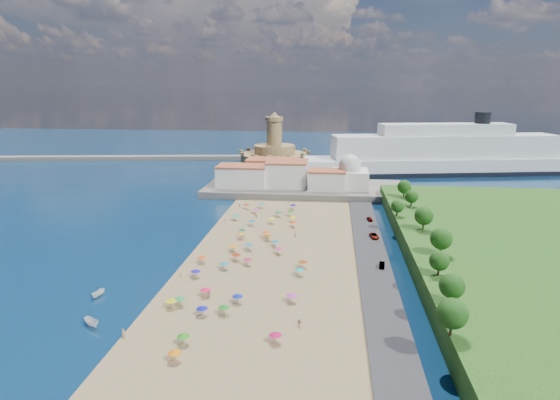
# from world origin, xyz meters

# --- Properties ---
(ground) EXTENTS (700.00, 700.00, 0.00)m
(ground) POSITION_xyz_m (0.00, 0.00, 0.00)
(ground) COLOR #071938
(ground) RESTS_ON ground
(terrace) EXTENTS (90.00, 36.00, 3.00)m
(terrace) POSITION_xyz_m (10.00, 73.00, 1.50)
(terrace) COLOR #59544C
(terrace) RESTS_ON ground
(jetty) EXTENTS (18.00, 70.00, 2.40)m
(jetty) POSITION_xyz_m (-12.00, 108.00, 1.20)
(jetty) COLOR #59544C
(jetty) RESTS_ON ground
(breakwater) EXTENTS (199.03, 34.77, 2.60)m
(breakwater) POSITION_xyz_m (-110.00, 153.00, 1.30)
(breakwater) COLOR #59544C
(breakwater) RESTS_ON ground
(waterfront_buildings) EXTENTS (57.00, 29.00, 11.00)m
(waterfront_buildings) POSITION_xyz_m (-3.05, 73.64, 7.88)
(waterfront_buildings) COLOR silver
(waterfront_buildings) RESTS_ON terrace
(domed_building) EXTENTS (16.00, 16.00, 15.00)m
(domed_building) POSITION_xyz_m (30.00, 71.00, 8.97)
(domed_building) COLOR silver
(domed_building) RESTS_ON terrace
(fortress) EXTENTS (40.00, 40.00, 32.40)m
(fortress) POSITION_xyz_m (-12.00, 138.00, 6.68)
(fortress) COLOR #A58B52
(fortress) RESTS_ON ground
(cruise_ship) EXTENTS (154.41, 50.57, 33.41)m
(cruise_ship) POSITION_xyz_m (82.52, 126.53, 9.89)
(cruise_ship) COLOR black
(cruise_ship) RESTS_ON ground
(beach_parasols) EXTENTS (30.31, 108.75, 2.20)m
(beach_parasols) POSITION_xyz_m (-0.75, -8.22, 2.15)
(beach_parasols) COLOR gray
(beach_parasols) RESTS_ON beach
(beachgoers) EXTENTS (34.75, 99.92, 1.89)m
(beachgoers) POSITION_xyz_m (-6.35, -11.68, 1.12)
(beachgoers) COLOR tan
(beachgoers) RESTS_ON beach
(moored_boats) EXTENTS (8.89, 17.33, 1.76)m
(moored_boats) POSITION_xyz_m (-28.11, -48.18, 0.84)
(moored_boats) COLOR white
(moored_boats) RESTS_ON ground
(parked_cars) EXTENTS (3.04, 47.95, 1.36)m
(parked_cars) POSITION_xyz_m (36.00, 6.80, 1.36)
(parked_cars) COLOR gray
(parked_cars) RESTS_ON promenade
(hillside_trees) EXTENTS (12.27, 107.87, 7.04)m
(hillside_trees) POSITION_xyz_m (47.60, -10.76, 9.96)
(hillside_trees) COLOR #382314
(hillside_trees) RESTS_ON hillside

